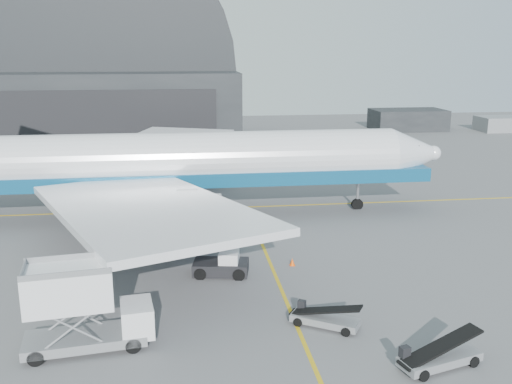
{
  "coord_description": "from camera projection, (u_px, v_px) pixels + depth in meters",
  "views": [
    {
      "loc": [
        -6.28,
        -35.38,
        15.68
      ],
      "look_at": [
        -0.53,
        8.43,
        4.5
      ],
      "focal_mm": 40.0,
      "sensor_mm": 36.0,
      "label": 1
    }
  ],
  "objects": [
    {
      "name": "ground",
      "position": [
        280.0,
        286.0,
        38.65
      ],
      "size": [
        200.0,
        200.0,
        0.0
      ],
      "primitive_type": "plane",
      "color": "#565659",
      "rests_on": "ground"
    },
    {
      "name": "taxi_lines",
      "position": [
        256.0,
        229.0,
        50.82
      ],
      "size": [
        80.0,
        42.12,
        0.02
      ],
      "color": "gold",
      "rests_on": "ground"
    },
    {
      "name": "hangar",
      "position": [
        86.0,
        86.0,
        95.96
      ],
      "size": [
        50.0,
        28.3,
        28.0
      ],
      "color": "black",
      "rests_on": "ground"
    },
    {
      "name": "distant_bldg_a",
      "position": [
        407.0,
        130.0,
        112.65
      ],
      "size": [
        14.0,
        8.0,
        4.0
      ],
      "primitive_type": "cube",
      "color": "black",
      "rests_on": "ground"
    },
    {
      "name": "distant_bldg_b",
      "position": [
        499.0,
        131.0,
        110.95
      ],
      "size": [
        8.0,
        6.0,
        2.8
      ],
      "primitive_type": "cube",
      "color": "gray",
      "rests_on": "ground"
    },
    {
      "name": "airliner",
      "position": [
        174.0,
        163.0,
        53.66
      ],
      "size": [
        53.01,
        51.41,
        18.6
      ],
      "color": "white",
      "rests_on": "ground"
    },
    {
      "name": "catering_truck",
      "position": [
        82.0,
        308.0,
        30.06
      ],
      "size": [
        7.03,
        3.36,
        4.65
      ],
      "rotation": [
        0.0,
        0.0,
        0.13
      ],
      "color": "gray",
      "rests_on": "ground"
    },
    {
      "name": "pushback_tug",
      "position": [
        223.0,
        265.0,
        40.52
      ],
      "size": [
        4.19,
        2.88,
        1.79
      ],
      "rotation": [
        0.0,
        0.0,
        -0.18
      ],
      "color": "black",
      "rests_on": "ground"
    },
    {
      "name": "belt_loader_a",
      "position": [
        439.0,
        357.0,
        28.74
      ],
      "size": [
        4.72,
        2.63,
        1.77
      ],
      "rotation": [
        0.0,
        0.0,
        0.28
      ],
      "color": "gray",
      "rests_on": "ground"
    },
    {
      "name": "belt_loader_b",
      "position": [
        324.0,
        318.0,
        32.97
      ],
      "size": [
        4.04,
        3.2,
        1.59
      ],
      "rotation": [
        0.0,
        0.0,
        -0.55
      ],
      "color": "gray",
      "rests_on": "ground"
    },
    {
      "name": "traffic_cone",
      "position": [
        292.0,
        262.0,
        42.28
      ],
      "size": [
        0.39,
        0.39,
        0.56
      ],
      "color": "#FF5208",
      "rests_on": "ground"
    }
  ]
}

